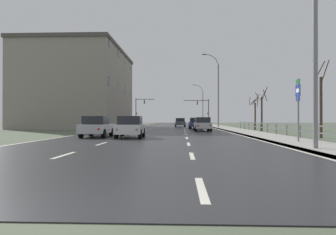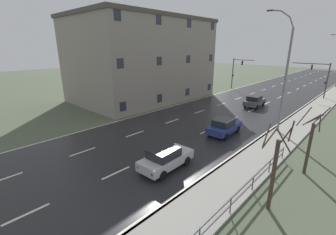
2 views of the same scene
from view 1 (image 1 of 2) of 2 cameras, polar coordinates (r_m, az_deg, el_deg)
name	(u,v)px [view 1 (image 1 of 2)]	position (r m, az deg, el deg)	size (l,w,h in m)	color
ground_plane	(170,128)	(52.04, 0.28, -1.87)	(160.00, 160.00, 0.12)	#4C5642
road_asphalt_strip	(172,126)	(64.02, 0.68, -1.52)	(14.00, 120.00, 0.03)	#232326
sidewalk_right	(214,126)	(64.32, 8.21, -1.47)	(3.00, 120.00, 0.12)	gray
guardrail	(281,127)	(26.55, 19.74, -1.67)	(0.07, 34.66, 1.00)	#515459
street_lamp_foreground	(311,18)	(15.22, 24.37, 15.98)	(2.80, 0.24, 11.51)	slate
street_lamp_midground	(217,92)	(48.95, 8.89, 4.63)	(2.56, 0.24, 11.39)	slate
street_lamp_distant	(202,105)	(83.64, 6.17, 2.25)	(2.74, 0.24, 10.50)	slate
highway_sign	(298,102)	(18.85, 22.41, 2.60)	(0.09, 0.68, 3.58)	slate
traffic_signal_right	(204,108)	(69.53, 6.45, 1.72)	(5.54, 0.36, 5.73)	#38383A
traffic_signal_left	(139,108)	(68.72, -5.23, 1.75)	(4.17, 0.36, 5.94)	#38383A
car_near_right	(97,126)	(24.13, -12.72, -1.59)	(1.84, 4.10, 1.57)	#B7B7BC
car_far_left	(131,127)	(22.89, -6.77, -1.66)	(1.94, 4.15, 1.57)	silver
car_distant	(196,123)	(44.33, 5.04, -1.02)	(1.97, 4.17, 1.57)	navy
car_mid_centre	(202,124)	(35.80, 6.23, -1.18)	(1.93, 4.15, 1.57)	#B7B7BC
car_near_left	(180,122)	(56.65, 2.18, -0.87)	(1.98, 4.17, 1.57)	#474C51
brick_building	(80,89)	(52.77, -15.54, 4.97)	(13.80, 21.13, 12.39)	gray
bare_tree_near	(321,103)	(24.90, 25.85, 2.34)	(0.95, 0.90, 5.61)	#423328
bare_tree_mid	(262,111)	(37.58, 16.54, 1.20)	(1.29, 1.35, 5.06)	#423328
bare_tree_far	(255,113)	(42.78, 15.40, 0.78)	(1.57, 1.38, 4.67)	#423328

